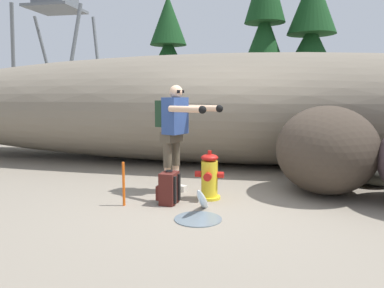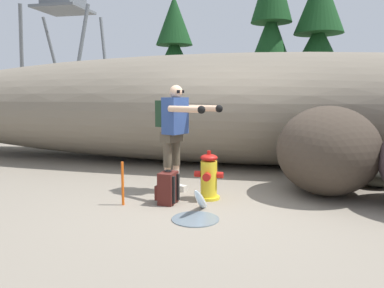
{
  "view_description": "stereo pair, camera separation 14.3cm",
  "coord_description": "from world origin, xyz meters",
  "px_view_note": "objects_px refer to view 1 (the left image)",
  "views": [
    {
      "loc": [
        0.71,
        -5.14,
        1.51
      ],
      "look_at": [
        -0.37,
        0.35,
        0.75
      ],
      "focal_mm": 34.92,
      "sensor_mm": 36.0,
      "label": 1
    },
    {
      "loc": [
        0.85,
        -5.11,
        1.51
      ],
      "look_at": [
        -0.37,
        0.35,
        0.75
      ],
      "focal_mm": 34.92,
      "sensor_mm": 36.0,
      "label": 2
    }
  ],
  "objects_px": {
    "fire_hydrant": "(209,177)",
    "boulder_large": "(326,150)",
    "spare_backpack": "(169,188)",
    "boulder_small": "(375,174)",
    "utility_worker": "(175,125)",
    "survey_stake": "(124,184)"
  },
  "relations": [
    {
      "from": "boulder_large",
      "to": "boulder_small",
      "type": "height_order",
      "value": "boulder_large"
    },
    {
      "from": "utility_worker",
      "to": "boulder_large",
      "type": "relative_size",
      "value": 0.98
    },
    {
      "from": "fire_hydrant",
      "to": "utility_worker",
      "type": "bearing_deg",
      "value": 155.33
    },
    {
      "from": "fire_hydrant",
      "to": "spare_backpack",
      "type": "distance_m",
      "value": 0.63
    },
    {
      "from": "utility_worker",
      "to": "boulder_small",
      "type": "bearing_deg",
      "value": 42.83
    },
    {
      "from": "utility_worker",
      "to": "survey_stake",
      "type": "bearing_deg",
      "value": -98.21
    },
    {
      "from": "spare_backpack",
      "to": "survey_stake",
      "type": "xyz_separation_m",
      "value": [
        -0.57,
        -0.21,
        0.08
      ]
    },
    {
      "from": "utility_worker",
      "to": "spare_backpack",
      "type": "relative_size",
      "value": 3.47
    },
    {
      "from": "utility_worker",
      "to": "boulder_large",
      "type": "height_order",
      "value": "utility_worker"
    },
    {
      "from": "utility_worker",
      "to": "boulder_small",
      "type": "distance_m",
      "value": 3.41
    },
    {
      "from": "boulder_small",
      "to": "survey_stake",
      "type": "bearing_deg",
      "value": -152.96
    },
    {
      "from": "utility_worker",
      "to": "boulder_large",
      "type": "bearing_deg",
      "value": 34.15
    },
    {
      "from": "fire_hydrant",
      "to": "boulder_large",
      "type": "bearing_deg",
      "value": 21.17
    },
    {
      "from": "boulder_large",
      "to": "survey_stake",
      "type": "xyz_separation_m",
      "value": [
        -2.77,
        -1.2,
        -0.37
      ]
    },
    {
      "from": "boulder_small",
      "to": "survey_stake",
      "type": "height_order",
      "value": "survey_stake"
    },
    {
      "from": "survey_stake",
      "to": "boulder_large",
      "type": "bearing_deg",
      "value": 23.5
    },
    {
      "from": "utility_worker",
      "to": "survey_stake",
      "type": "height_order",
      "value": "utility_worker"
    },
    {
      "from": "boulder_large",
      "to": "survey_stake",
      "type": "bearing_deg",
      "value": -156.5
    },
    {
      "from": "boulder_large",
      "to": "boulder_small",
      "type": "relative_size",
      "value": 2.63
    },
    {
      "from": "fire_hydrant",
      "to": "survey_stake",
      "type": "relative_size",
      "value": 1.17
    },
    {
      "from": "utility_worker",
      "to": "survey_stake",
      "type": "distance_m",
      "value": 1.21
    },
    {
      "from": "spare_backpack",
      "to": "boulder_small",
      "type": "height_order",
      "value": "spare_backpack"
    }
  ]
}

